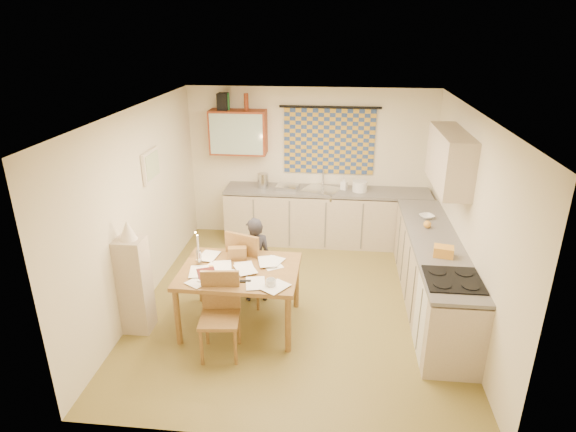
# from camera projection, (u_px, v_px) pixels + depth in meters

# --- Properties ---
(floor) EXTENTS (4.00, 4.50, 0.02)m
(floor) POSITION_uv_depth(u_px,v_px,m) (298.00, 303.00, 6.33)
(floor) COLOR olive
(floor) RESTS_ON ground
(ceiling) EXTENTS (4.00, 4.50, 0.02)m
(ceiling) POSITION_uv_depth(u_px,v_px,m) (300.00, 110.00, 5.39)
(ceiling) COLOR white
(ceiling) RESTS_ON floor
(wall_back) EXTENTS (4.00, 0.02, 2.50)m
(wall_back) POSITION_uv_depth(u_px,v_px,m) (310.00, 164.00, 7.95)
(wall_back) COLOR beige
(wall_back) RESTS_ON floor
(wall_front) EXTENTS (4.00, 0.02, 2.50)m
(wall_front) POSITION_uv_depth(u_px,v_px,m) (274.00, 320.00, 3.77)
(wall_front) COLOR beige
(wall_front) RESTS_ON floor
(wall_left) EXTENTS (0.02, 4.50, 2.50)m
(wall_left) POSITION_uv_depth(u_px,v_px,m) (140.00, 208.00, 6.05)
(wall_left) COLOR beige
(wall_left) RESTS_ON floor
(wall_right) EXTENTS (0.02, 4.50, 2.50)m
(wall_right) POSITION_uv_depth(u_px,v_px,m) (468.00, 221.00, 5.66)
(wall_right) COLOR beige
(wall_right) RESTS_ON floor
(window_blind) EXTENTS (1.45, 0.03, 1.05)m
(window_blind) POSITION_uv_depth(u_px,v_px,m) (329.00, 142.00, 7.73)
(window_blind) COLOR navy
(window_blind) RESTS_ON wall_back
(curtain_rod) EXTENTS (1.60, 0.04, 0.04)m
(curtain_rod) POSITION_uv_depth(u_px,v_px,m) (330.00, 107.00, 7.51)
(curtain_rod) COLOR black
(curtain_rod) RESTS_ON wall_back
(wall_cabinet) EXTENTS (0.90, 0.34, 0.70)m
(wall_cabinet) POSITION_uv_depth(u_px,v_px,m) (238.00, 132.00, 7.69)
(wall_cabinet) COLOR maroon
(wall_cabinet) RESTS_ON wall_back
(wall_cabinet_glass) EXTENTS (0.84, 0.02, 0.64)m
(wall_cabinet_glass) POSITION_uv_depth(u_px,v_px,m) (236.00, 134.00, 7.53)
(wall_cabinet_glass) COLOR #99B2A5
(wall_cabinet_glass) RESTS_ON wall_back
(upper_cabinet_right) EXTENTS (0.34, 1.30, 0.70)m
(upper_cabinet_right) POSITION_uv_depth(u_px,v_px,m) (450.00, 159.00, 5.97)
(upper_cabinet_right) COLOR tan
(upper_cabinet_right) RESTS_ON wall_right
(framed_print) EXTENTS (0.04, 0.50, 0.40)m
(framed_print) POSITION_uv_depth(u_px,v_px,m) (151.00, 165.00, 6.25)
(framed_print) COLOR beige
(framed_print) RESTS_ON wall_left
(print_canvas) EXTENTS (0.01, 0.42, 0.32)m
(print_canvas) POSITION_uv_depth(u_px,v_px,m) (153.00, 165.00, 6.25)
(print_canvas) COLOR white
(print_canvas) RESTS_ON wall_left
(counter_back) EXTENTS (3.30, 0.62, 0.92)m
(counter_back) POSITION_uv_depth(u_px,v_px,m) (326.00, 217.00, 7.93)
(counter_back) COLOR tan
(counter_back) RESTS_ON floor
(counter_right) EXTENTS (0.62, 2.95, 0.92)m
(counter_right) POSITION_uv_depth(u_px,v_px,m) (432.00, 274.00, 6.13)
(counter_right) COLOR tan
(counter_right) RESTS_ON floor
(stove) EXTENTS (0.60, 0.60, 0.94)m
(stove) POSITION_uv_depth(u_px,v_px,m) (448.00, 317.00, 5.20)
(stove) COLOR white
(stove) RESTS_ON floor
(sink) EXTENTS (0.68, 0.63, 0.10)m
(sink) POSITION_uv_depth(u_px,v_px,m) (321.00, 192.00, 7.78)
(sink) COLOR silver
(sink) RESTS_ON counter_back
(tap) EXTENTS (0.04, 0.04, 0.28)m
(tap) POSITION_uv_depth(u_px,v_px,m) (323.00, 178.00, 7.87)
(tap) COLOR silver
(tap) RESTS_ON counter_back
(dish_rack) EXTENTS (0.38, 0.34, 0.06)m
(dish_rack) POSITION_uv_depth(u_px,v_px,m) (288.00, 187.00, 7.80)
(dish_rack) COLOR silver
(dish_rack) RESTS_ON counter_back
(kettle) EXTENTS (0.19, 0.19, 0.24)m
(kettle) POSITION_uv_depth(u_px,v_px,m) (263.00, 181.00, 7.81)
(kettle) COLOR silver
(kettle) RESTS_ON counter_back
(mixing_bowl) EXTENTS (0.30, 0.30, 0.16)m
(mixing_bowl) POSITION_uv_depth(u_px,v_px,m) (360.00, 186.00, 7.67)
(mixing_bowl) COLOR white
(mixing_bowl) RESTS_ON counter_back
(soap_bottle) EXTENTS (0.16, 0.16, 0.21)m
(soap_bottle) POSITION_uv_depth(u_px,v_px,m) (344.00, 183.00, 7.73)
(soap_bottle) COLOR white
(soap_bottle) RESTS_ON counter_back
(bowl) EXTENTS (0.33, 0.33, 0.05)m
(bowl) POSITION_uv_depth(u_px,v_px,m) (427.00, 217.00, 6.62)
(bowl) COLOR white
(bowl) RESTS_ON counter_right
(orange_bag) EXTENTS (0.25, 0.20, 0.12)m
(orange_bag) POSITION_uv_depth(u_px,v_px,m) (444.00, 251.00, 5.53)
(orange_bag) COLOR gold
(orange_bag) RESTS_ON counter_right
(fruit_orange) EXTENTS (0.10, 0.10, 0.10)m
(fruit_orange) POSITION_uv_depth(u_px,v_px,m) (427.00, 224.00, 6.29)
(fruit_orange) COLOR gold
(fruit_orange) RESTS_ON counter_right
(speaker) EXTENTS (0.17, 0.21, 0.26)m
(speaker) POSITION_uv_depth(u_px,v_px,m) (223.00, 101.00, 7.53)
(speaker) COLOR black
(speaker) RESTS_ON wall_cabinet
(bottle_green) EXTENTS (0.08, 0.08, 0.26)m
(bottle_green) POSITION_uv_depth(u_px,v_px,m) (227.00, 101.00, 7.52)
(bottle_green) COLOR #195926
(bottle_green) RESTS_ON wall_cabinet
(bottle_brown) EXTENTS (0.07, 0.07, 0.26)m
(bottle_brown) POSITION_uv_depth(u_px,v_px,m) (246.00, 102.00, 7.49)
(bottle_brown) COLOR maroon
(bottle_brown) RESTS_ON wall_cabinet
(dining_table) EXTENTS (1.38, 1.06, 0.75)m
(dining_table) POSITION_uv_depth(u_px,v_px,m) (241.00, 297.00, 5.75)
(dining_table) COLOR brown
(dining_table) RESTS_ON floor
(chair_far) EXTENTS (0.59, 0.59, 1.03)m
(chair_far) POSITION_uv_depth(u_px,v_px,m) (251.00, 278.00, 6.28)
(chair_far) COLOR brown
(chair_far) RESTS_ON floor
(chair_near) EXTENTS (0.46, 0.46, 0.93)m
(chair_near) POSITION_uv_depth(u_px,v_px,m) (221.00, 331.00, 5.26)
(chair_near) COLOR brown
(chair_near) RESTS_ON floor
(person) EXTENTS (0.53, 0.44, 1.17)m
(person) POSITION_uv_depth(u_px,v_px,m) (255.00, 260.00, 6.20)
(person) COLOR black
(person) RESTS_ON floor
(shelf_stand) EXTENTS (0.32, 0.30, 1.18)m
(shelf_stand) POSITION_uv_depth(u_px,v_px,m) (135.00, 285.00, 5.58)
(shelf_stand) COLOR tan
(shelf_stand) RESTS_ON floor
(lampshade) EXTENTS (0.20, 0.20, 0.22)m
(lampshade) POSITION_uv_depth(u_px,v_px,m) (127.00, 230.00, 5.32)
(lampshade) COLOR beige
(lampshade) RESTS_ON shelf_stand
(letter_rack) EXTENTS (0.23, 0.14, 0.16)m
(letter_rack) POSITION_uv_depth(u_px,v_px,m) (237.00, 253.00, 5.82)
(letter_rack) COLOR brown
(letter_rack) RESTS_ON dining_table
(mug) EXTENTS (0.13, 0.13, 0.09)m
(mug) POSITION_uv_depth(u_px,v_px,m) (271.00, 283.00, 5.22)
(mug) COLOR white
(mug) RESTS_ON dining_table
(magazine) EXTENTS (0.41, 0.43, 0.03)m
(magazine) POSITION_uv_depth(u_px,v_px,m) (197.00, 275.00, 5.45)
(magazine) COLOR maroon
(magazine) RESTS_ON dining_table
(book) EXTENTS (0.21, 0.28, 0.02)m
(book) POSITION_uv_depth(u_px,v_px,m) (204.00, 271.00, 5.55)
(book) COLOR gold
(book) RESTS_ON dining_table
(orange_box) EXTENTS (0.12, 0.09, 0.04)m
(orange_box) POSITION_uv_depth(u_px,v_px,m) (209.00, 279.00, 5.36)
(orange_box) COLOR gold
(orange_box) RESTS_ON dining_table
(eyeglasses) EXTENTS (0.13, 0.06, 0.02)m
(eyeglasses) POSITION_uv_depth(u_px,v_px,m) (245.00, 281.00, 5.33)
(eyeglasses) COLOR black
(eyeglasses) RESTS_ON dining_table
(candle_holder) EXTENTS (0.06, 0.06, 0.18)m
(candle_holder) POSITION_uv_depth(u_px,v_px,m) (199.00, 257.00, 5.69)
(candle_holder) COLOR silver
(candle_holder) RESTS_ON dining_table
(candle) EXTENTS (0.02, 0.02, 0.22)m
(candle) POSITION_uv_depth(u_px,v_px,m) (198.00, 244.00, 5.58)
(candle) COLOR white
(candle) RESTS_ON dining_table
(candle_flame) EXTENTS (0.02, 0.02, 0.02)m
(candle_flame) POSITION_uv_depth(u_px,v_px,m) (195.00, 233.00, 5.57)
(candle_flame) COLOR #FFCC66
(candle_flame) RESTS_ON dining_table
(papers) EXTENTS (1.22, 0.99, 0.03)m
(papers) POSITION_uv_depth(u_px,v_px,m) (232.00, 271.00, 5.53)
(papers) COLOR white
(papers) RESTS_ON dining_table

